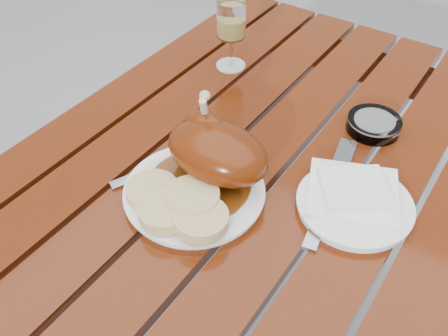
{
  "coord_description": "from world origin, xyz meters",
  "views": [
    {
      "loc": [
        0.34,
        -0.6,
        1.37
      ],
      "look_at": [
        -0.02,
        -0.08,
        0.78
      ],
      "focal_mm": 40.0,
      "sensor_mm": 36.0,
      "label": 1
    }
  ],
  "objects_px": {
    "dinner_plate": "(194,193)",
    "table": "(249,275)",
    "wine_glass": "(231,35)",
    "side_plate": "(354,205)",
    "ashtray": "(374,124)"
  },
  "relations": [
    {
      "from": "table",
      "to": "dinner_plate",
      "type": "bearing_deg",
      "value": -104.01
    },
    {
      "from": "table",
      "to": "ashtray",
      "type": "distance_m",
      "value": 0.46
    },
    {
      "from": "table",
      "to": "ashtray",
      "type": "bearing_deg",
      "value": 54.09
    },
    {
      "from": "table",
      "to": "wine_glass",
      "type": "bearing_deg",
      "value": 131.99
    },
    {
      "from": "dinner_plate",
      "to": "wine_glass",
      "type": "xyz_separation_m",
      "value": [
        -0.18,
        0.38,
        0.07
      ]
    },
    {
      "from": "dinner_plate",
      "to": "side_plate",
      "type": "distance_m",
      "value": 0.27
    },
    {
      "from": "side_plate",
      "to": "dinner_plate",
      "type": "bearing_deg",
      "value": -151.7
    },
    {
      "from": "ashtray",
      "to": "dinner_plate",
      "type": "bearing_deg",
      "value": -117.86
    },
    {
      "from": "dinner_plate",
      "to": "ashtray",
      "type": "distance_m",
      "value": 0.39
    },
    {
      "from": "side_plate",
      "to": "wine_glass",
      "type": "bearing_deg",
      "value": 148.62
    },
    {
      "from": "table",
      "to": "side_plate",
      "type": "relative_size",
      "value": 6.18
    },
    {
      "from": "dinner_plate",
      "to": "side_plate",
      "type": "height_order",
      "value": "same"
    },
    {
      "from": "dinner_plate",
      "to": "wine_glass",
      "type": "distance_m",
      "value": 0.43
    },
    {
      "from": "table",
      "to": "ashtray",
      "type": "relative_size",
      "value": 11.41
    },
    {
      "from": "dinner_plate",
      "to": "table",
      "type": "bearing_deg",
      "value": 75.99
    }
  ]
}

